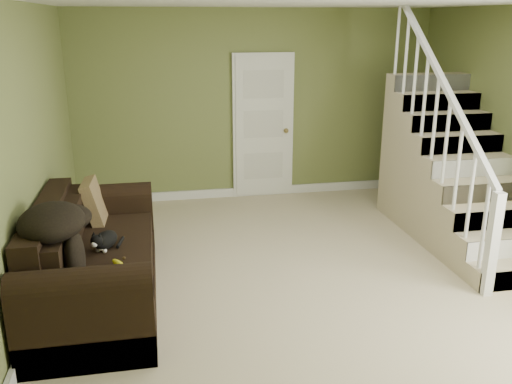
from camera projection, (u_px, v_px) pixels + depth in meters
name	position (u px, v px, depth m)	size (l,w,h in m)	color
floor	(307.00, 278.00, 5.36)	(5.00, 5.50, 0.01)	tan
ceiling	(315.00, 0.00, 4.57)	(5.00, 5.50, 0.01)	white
wall_back	(256.00, 106.00, 7.54)	(5.00, 0.04, 2.60)	olive
wall_front	(485.00, 292.00, 2.39)	(5.00, 0.04, 2.60)	olive
wall_left	(22.00, 163.00, 4.52)	(0.04, 5.50, 2.60)	olive
baseboard_back	(256.00, 191.00, 7.89)	(5.00, 0.04, 0.12)	white
baseboard_left	(44.00, 295.00, 4.90)	(0.04, 5.50, 0.12)	white
door	(263.00, 127.00, 7.60)	(0.86, 0.12, 2.02)	white
staircase	(448.00, 179.00, 6.42)	(1.00, 2.51, 2.82)	tan
sofa	(92.00, 264.00, 4.87)	(1.00, 2.31, 0.92)	black
side_table	(92.00, 225.00, 5.98)	(0.52, 0.52, 0.76)	black
cat	(106.00, 241.00, 4.79)	(0.27, 0.45, 0.21)	black
banana	(118.00, 264.00, 4.46)	(0.06, 0.20, 0.06)	yellow
throw_pillow	(94.00, 202.00, 5.45)	(0.11, 0.44, 0.44)	#432F1B
throw_blanket	(52.00, 222.00, 4.20)	(0.50, 0.65, 0.27)	black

